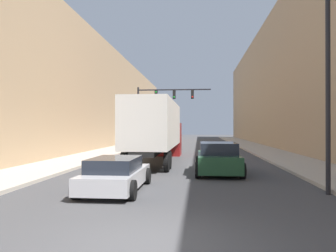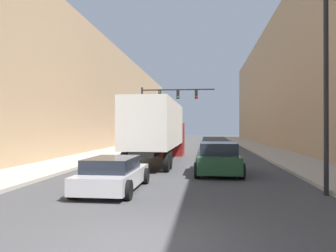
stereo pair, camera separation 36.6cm
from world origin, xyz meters
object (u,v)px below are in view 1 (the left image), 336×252
at_px(sedan_car, 116,174).
at_px(suv_car, 218,158).
at_px(semi_truck, 157,129).
at_px(street_lamp, 328,48).
at_px(traffic_signal_gantry, 158,104).

relative_size(sedan_car, suv_car, 0.92).
relative_size(semi_truck, street_lamp, 1.60).
bearing_deg(semi_truck, street_lamp, -54.79).
xyz_separation_m(suv_car, traffic_signal_gantry, (-5.26, 17.84, 3.99)).
relative_size(suv_car, street_lamp, 0.60).
distance_m(semi_truck, suv_car, 6.52).
distance_m(semi_truck, sedan_car, 10.22).
height_order(suv_car, street_lamp, street_lamp).
bearing_deg(sedan_car, semi_truck, 88.78).
bearing_deg(street_lamp, traffic_signal_gantry, 110.88).
distance_m(semi_truck, street_lamp, 12.63).
xyz_separation_m(semi_truck, suv_car, (3.70, -5.18, -1.45)).
distance_m(sedan_car, street_lamp, 8.53).
bearing_deg(semi_truck, suv_car, -54.48).
distance_m(sedan_car, traffic_signal_gantry, 23.17).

